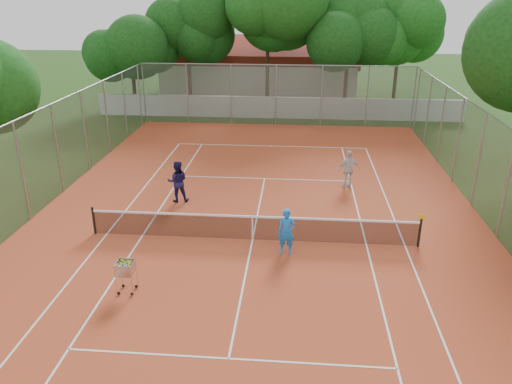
# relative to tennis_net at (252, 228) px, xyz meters

# --- Properties ---
(ground) EXTENTS (120.00, 120.00, 0.00)m
(ground) POSITION_rel_tennis_net_xyz_m (0.00, 0.00, -0.51)
(ground) COLOR #1A380F
(ground) RESTS_ON ground
(court_pad) EXTENTS (18.00, 34.00, 0.02)m
(court_pad) POSITION_rel_tennis_net_xyz_m (0.00, 0.00, -0.50)
(court_pad) COLOR #AE4322
(court_pad) RESTS_ON ground
(court_lines) EXTENTS (10.98, 23.78, 0.01)m
(court_lines) POSITION_rel_tennis_net_xyz_m (0.00, 0.00, -0.49)
(court_lines) COLOR white
(court_lines) RESTS_ON court_pad
(tennis_net) EXTENTS (11.88, 0.10, 0.98)m
(tennis_net) POSITION_rel_tennis_net_xyz_m (0.00, 0.00, 0.00)
(tennis_net) COLOR black
(tennis_net) RESTS_ON court_pad
(perimeter_fence) EXTENTS (18.00, 34.00, 4.00)m
(perimeter_fence) POSITION_rel_tennis_net_xyz_m (0.00, 0.00, 1.49)
(perimeter_fence) COLOR slate
(perimeter_fence) RESTS_ON ground
(boundary_wall) EXTENTS (26.00, 0.30, 1.50)m
(boundary_wall) POSITION_rel_tennis_net_xyz_m (0.00, 19.00, 0.24)
(boundary_wall) COLOR silver
(boundary_wall) RESTS_ON ground
(clubhouse) EXTENTS (16.40, 9.00, 4.40)m
(clubhouse) POSITION_rel_tennis_net_xyz_m (-2.00, 29.00, 1.69)
(clubhouse) COLOR beige
(clubhouse) RESTS_ON ground
(tropical_trees) EXTENTS (29.00, 19.00, 10.00)m
(tropical_trees) POSITION_rel_tennis_net_xyz_m (0.00, 22.00, 4.49)
(tropical_trees) COLOR #0E380F
(tropical_trees) RESTS_ON ground
(player_near) EXTENTS (0.61, 0.41, 1.64)m
(player_near) POSITION_rel_tennis_net_xyz_m (1.26, -0.89, 0.33)
(player_near) COLOR blue
(player_near) RESTS_ON court_pad
(player_far_left) EXTENTS (1.00, 0.84, 1.81)m
(player_far_left) POSITION_rel_tennis_net_xyz_m (-3.52, 3.34, 0.42)
(player_far_left) COLOR #1C1848
(player_far_left) RESTS_ON court_pad
(player_far_right) EXTENTS (1.11, 0.69, 1.76)m
(player_far_right) POSITION_rel_tennis_net_xyz_m (3.91, 5.62, 0.39)
(player_far_right) COLOR silver
(player_far_right) RESTS_ON court_pad
(ball_hopper) EXTENTS (0.58, 0.58, 1.10)m
(ball_hopper) POSITION_rel_tennis_net_xyz_m (-3.46, -3.70, 0.06)
(ball_hopper) COLOR #B6B5BD
(ball_hopper) RESTS_ON court_pad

